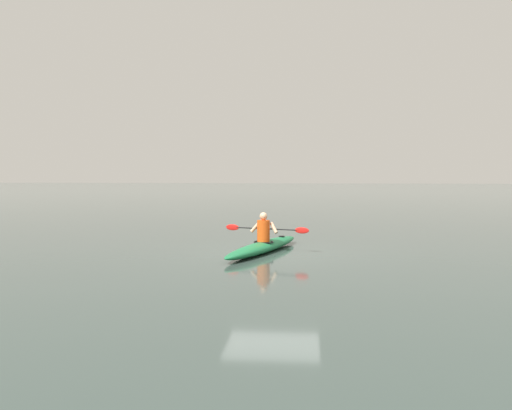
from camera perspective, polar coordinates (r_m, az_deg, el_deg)
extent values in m
plane|color=#384742|center=(15.04, 1.72, -4.94)|extent=(160.00, 160.00, 0.00)
ellipsoid|color=#19723F|center=(15.28, 0.76, -4.25)|extent=(2.02, 4.56, 0.29)
torus|color=black|center=(15.28, 0.78, -3.78)|extent=(0.69, 0.69, 0.04)
cylinder|color=black|center=(16.54, 2.61, -3.18)|extent=(0.18, 0.18, 0.02)
cylinder|color=#E04C14|center=(15.23, 0.76, -2.63)|extent=(0.34, 0.34, 0.58)
sphere|color=tan|center=(15.19, 0.76, -1.14)|extent=(0.21, 0.21, 0.21)
cylinder|color=black|center=(15.41, 1.04, -2.42)|extent=(1.96, 0.68, 0.03)
ellipsoid|color=red|center=(15.82, -2.40, -2.27)|extent=(0.39, 0.16, 0.17)
ellipsoid|color=red|center=(15.05, 4.67, -2.58)|extent=(0.39, 0.16, 0.17)
cylinder|color=tan|center=(15.40, -0.06, -2.25)|extent=(0.31, 0.17, 0.34)
cylinder|color=tan|center=(15.19, 1.82, -2.33)|extent=(0.25, 0.25, 0.34)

